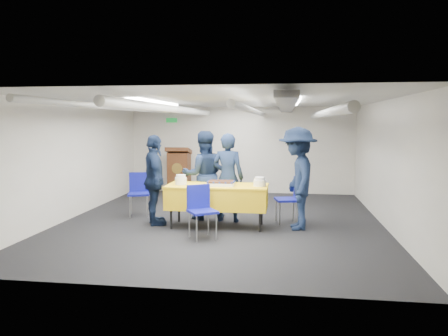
{
  "coord_description": "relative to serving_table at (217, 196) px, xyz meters",
  "views": [
    {
      "loc": [
        1.2,
        -8.18,
        1.9
      ],
      "look_at": [
        0.07,
        -0.2,
        1.05
      ],
      "focal_mm": 35.0,
      "sensor_mm": 36.0,
      "label": 1
    }
  ],
  "objects": [
    {
      "name": "sheet_cake",
      "position": [
        0.08,
        -0.06,
        0.25
      ],
      "size": [
        0.5,
        0.39,
        0.09
      ],
      "color": "white",
      "rests_on": "serving_table"
    },
    {
      "name": "chair_near",
      "position": [
        -0.16,
        -0.77,
        -0.03
      ],
      "size": [
        0.58,
        0.58,
        0.87
      ],
      "color": "gray",
      "rests_on": "ground"
    },
    {
      "name": "podium",
      "position": [
        -1.58,
        3.52,
        0.05
      ],
      "size": [
        0.62,
        0.53,
        1.25
      ],
      "color": "#5F3117",
      "rests_on": "ground"
    },
    {
      "name": "sailor_c",
      "position": [
        -1.17,
        0.01,
        0.28
      ],
      "size": [
        0.76,
        1.06,
        1.67
      ],
      "primitive_type": "imported",
      "rotation": [
        0.0,
        0.0,
        1.97
      ],
      "color": "black",
      "rests_on": "ground"
    },
    {
      "name": "chair_left",
      "position": [
        -1.75,
        0.79,
        -0.03
      ],
      "size": [
        0.52,
        0.52,
        0.87
      ],
      "color": "gray",
      "rests_on": "ground"
    },
    {
      "name": "ground",
      "position": [
        0.02,
        0.48,
        -0.56
      ],
      "size": [
        7.0,
        7.0,
        0.0
      ],
      "primitive_type": "plane",
      "color": "black",
      "rests_on": "ground"
    },
    {
      "name": "sailor_a",
      "position": [
        0.13,
        0.48,
        0.29
      ],
      "size": [
        0.66,
        0.47,
        1.7
      ],
      "primitive_type": "imported",
      "rotation": [
        0.0,
        0.0,
        3.04
      ],
      "color": "black",
      "rests_on": "ground"
    },
    {
      "name": "serving_table",
      "position": [
        0.0,
        0.0,
        0.0
      ],
      "size": [
        1.82,
        0.82,
        0.77
      ],
      "color": "black",
      "rests_on": "ground"
    },
    {
      "name": "room_shell",
      "position": [
        0.11,
        0.88,
        1.25
      ],
      "size": [
        6.0,
        7.0,
        2.3
      ],
      "color": "silver",
      "rests_on": "ground"
    },
    {
      "name": "plate_stack_left",
      "position": [
        -0.66,
        -0.05,
        0.29
      ],
      "size": [
        0.21,
        0.21,
        0.18
      ],
      "color": "white",
      "rests_on": "serving_table"
    },
    {
      "name": "sailor_b",
      "position": [
        -0.37,
        0.63,
        0.31
      ],
      "size": [
        1.01,
        0.89,
        1.73
      ],
      "primitive_type": "imported",
      "rotation": [
        0.0,
        0.0,
        3.46
      ],
      "color": "black",
      "rests_on": "ground"
    },
    {
      "name": "sailor_d",
      "position": [
        1.43,
        0.06,
        0.35
      ],
      "size": [
        0.78,
        1.23,
        1.82
      ],
      "primitive_type": "imported",
      "rotation": [
        0.0,
        0.0,
        -1.47
      ],
      "color": "black",
      "rests_on": "ground"
    },
    {
      "name": "plate_stack_right",
      "position": [
        0.77,
        -0.05,
        0.29
      ],
      "size": [
        0.22,
        0.22,
        0.16
      ],
      "color": "white",
      "rests_on": "serving_table"
    },
    {
      "name": "chair_right",
      "position": [
        1.33,
        0.49,
        -0.03
      ],
      "size": [
        0.5,
        0.5,
        0.87
      ],
      "color": "gray",
      "rests_on": "ground"
    }
  ]
}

